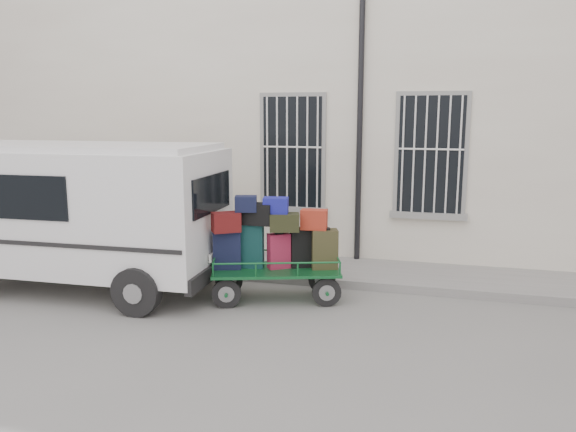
# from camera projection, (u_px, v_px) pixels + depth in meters

# --- Properties ---
(ground) EXTENTS (80.00, 80.00, 0.00)m
(ground) POSITION_uv_depth(u_px,v_px,m) (269.00, 310.00, 8.76)
(ground) COLOR slate
(ground) RESTS_ON ground
(building) EXTENTS (24.00, 5.15, 6.00)m
(building) POSITION_uv_depth(u_px,v_px,m) (336.00, 114.00, 13.44)
(building) COLOR beige
(building) RESTS_ON ground
(sidewalk) EXTENTS (24.00, 1.70, 0.15)m
(sidewalk) POSITION_uv_depth(u_px,v_px,m) (302.00, 268.00, 10.83)
(sidewalk) COLOR gray
(sidewalk) RESTS_ON ground
(luggage_cart) EXTENTS (2.45, 1.51, 1.73)m
(luggage_cart) POSITION_uv_depth(u_px,v_px,m) (274.00, 246.00, 9.08)
(luggage_cart) COLOR black
(luggage_cart) RESTS_ON ground
(van) EXTENTS (5.07, 2.40, 2.52)m
(van) POSITION_uv_depth(u_px,v_px,m) (77.00, 207.00, 9.61)
(van) COLOR white
(van) RESTS_ON ground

